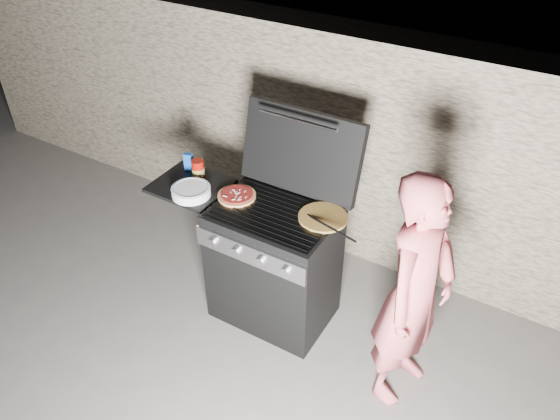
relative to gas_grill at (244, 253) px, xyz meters
The scene contains 10 objects.
ground 0.52m from the gas_grill, ahead, with size 50.00×50.00×0.00m, color #514E4C.
stone_wall 1.17m from the gas_grill, 76.61° to the left, with size 8.00×0.35×1.80m, color gray.
gas_grill is the anchor object (origin of this frame).
pizza_topped 0.47m from the gas_grill, 153.00° to the left, with size 0.26×0.26×0.03m, color gold, non-canonical shape.
pizza_plain 0.73m from the gas_grill, 11.09° to the left, with size 0.31×0.31×0.02m, color gold.
sauce_jar 0.67m from the gas_grill, 166.59° to the left, with size 0.09×0.09×0.13m, color maroon.
blue_carton 0.76m from the gas_grill, 165.41° to the left, with size 0.06×0.04×0.13m, color #1447A3.
plate_stack 0.59m from the gas_grill, 162.75° to the right, with size 0.26×0.26×0.06m, color white.
person 1.30m from the gas_grill, ahead, with size 0.57×0.38×1.57m, color #C9535A.
tongs 0.81m from the gas_grill, ahead, with size 0.01×0.01×0.51m, color black.
Camera 1 is at (1.46, -2.38, 3.00)m, focal length 35.00 mm.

